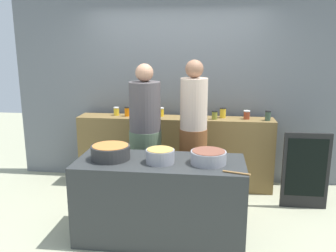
% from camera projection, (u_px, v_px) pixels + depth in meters
% --- Properties ---
extents(ground, '(12.00, 12.00, 0.00)m').
position_uv_depth(ground, '(164.00, 222.00, 4.04)').
color(ground, '#A0A184').
extents(storefront_wall, '(4.80, 0.12, 3.00)m').
position_uv_depth(storefront_wall, '(177.00, 79.00, 5.11)').
color(storefront_wall, slate).
rests_on(storefront_wall, ground).
extents(display_shelf, '(2.70, 0.36, 1.00)m').
position_uv_depth(display_shelf, '(175.00, 152.00, 4.99)').
color(display_shelf, brown).
rests_on(display_shelf, ground).
extents(prep_table, '(1.70, 0.70, 0.84)m').
position_uv_depth(prep_table, '(160.00, 199.00, 3.66)').
color(prep_table, '#2E3031').
rests_on(prep_table, ground).
extents(preserve_jar_0, '(0.08, 0.08, 0.12)m').
position_uv_depth(preserve_jar_0, '(116.00, 111.00, 5.01)').
color(preserve_jar_0, gold).
rests_on(preserve_jar_0, display_shelf).
extents(preserve_jar_1, '(0.07, 0.07, 0.13)m').
position_uv_depth(preserve_jar_1, '(127.00, 112.00, 4.95)').
color(preserve_jar_1, orange).
rests_on(preserve_jar_1, display_shelf).
extents(preserve_jar_2, '(0.08, 0.08, 0.12)m').
position_uv_depth(preserve_jar_2, '(138.00, 112.00, 4.99)').
color(preserve_jar_2, '#924A13').
rests_on(preserve_jar_2, display_shelf).
extents(preserve_jar_3, '(0.08, 0.08, 0.11)m').
position_uv_depth(preserve_jar_3, '(152.00, 113.00, 4.92)').
color(preserve_jar_3, '#26502C').
rests_on(preserve_jar_3, display_shelf).
extents(preserve_jar_4, '(0.08, 0.08, 0.12)m').
position_uv_depth(preserve_jar_4, '(161.00, 112.00, 4.94)').
color(preserve_jar_4, yellow).
rests_on(preserve_jar_4, display_shelf).
extents(preserve_jar_5, '(0.08, 0.08, 0.12)m').
position_uv_depth(preserve_jar_5, '(215.00, 115.00, 4.75)').
color(preserve_jar_5, olive).
rests_on(preserve_jar_5, display_shelf).
extents(preserve_jar_6, '(0.09, 0.09, 0.14)m').
position_uv_depth(preserve_jar_6, '(223.00, 113.00, 4.84)').
color(preserve_jar_6, gold).
rests_on(preserve_jar_6, display_shelf).
extents(preserve_jar_7, '(0.09, 0.09, 0.12)m').
position_uv_depth(preserve_jar_7, '(247.00, 115.00, 4.76)').
color(preserve_jar_7, maroon).
rests_on(preserve_jar_7, display_shelf).
extents(preserve_jar_8, '(0.08, 0.08, 0.13)m').
position_uv_depth(preserve_jar_8, '(268.00, 116.00, 4.66)').
color(preserve_jar_8, '#344A39').
rests_on(preserve_jar_8, display_shelf).
extents(cooking_pot_left, '(0.40, 0.40, 0.15)m').
position_uv_depth(cooking_pot_left, '(111.00, 152.00, 3.60)').
color(cooking_pot_left, '#2D2D2D').
rests_on(cooking_pot_left, prep_table).
extents(cooking_pot_center, '(0.28, 0.28, 0.14)m').
position_uv_depth(cooking_pot_center, '(160.00, 156.00, 3.49)').
color(cooking_pot_center, gray).
rests_on(cooking_pot_center, prep_table).
extents(cooking_pot_right, '(0.35, 0.35, 0.13)m').
position_uv_depth(cooking_pot_right, '(208.00, 157.00, 3.47)').
color(cooking_pot_right, gray).
rests_on(cooking_pot_right, prep_table).
extents(wooden_spoon, '(0.25, 0.08, 0.02)m').
position_uv_depth(wooden_spoon, '(236.00, 173.00, 3.20)').
color(wooden_spoon, '#9E703D').
rests_on(wooden_spoon, prep_table).
extents(cook_with_tongs, '(0.39, 0.39, 1.77)m').
position_uv_depth(cook_with_tongs, '(145.00, 144.00, 4.33)').
color(cook_with_tongs, '#4D6149').
rests_on(cook_with_tongs, ground).
extents(cook_in_cap, '(0.34, 0.34, 1.81)m').
position_uv_depth(cook_in_cap, '(193.00, 141.00, 4.30)').
color(cook_in_cap, brown).
rests_on(cook_in_cap, ground).
extents(chalkboard_sign, '(0.55, 0.05, 0.96)m').
position_uv_depth(chalkboard_sign, '(306.00, 171.00, 4.31)').
color(chalkboard_sign, black).
rests_on(chalkboard_sign, ground).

